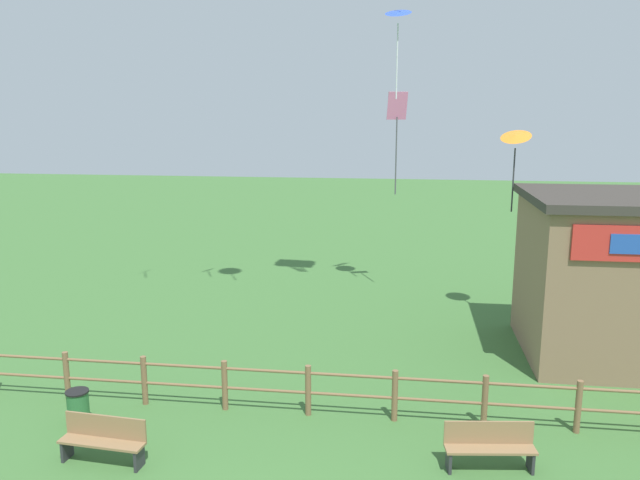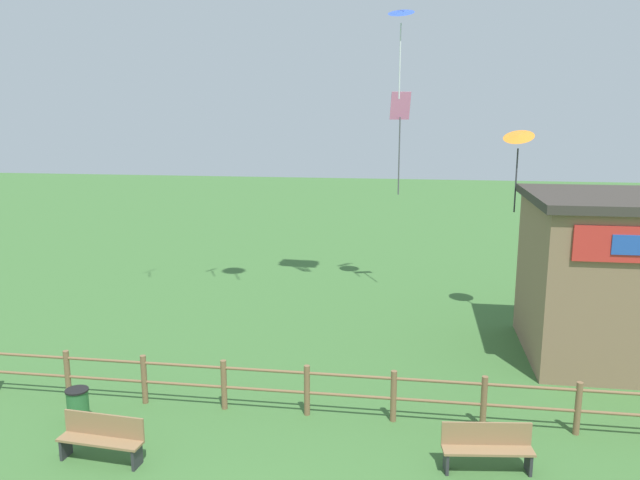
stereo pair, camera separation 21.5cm
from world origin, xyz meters
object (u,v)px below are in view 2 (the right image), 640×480
(kite_orange_delta, at_px, (519,139))
(park_bench_near_fence, at_px, (102,437))
(trash_bin, at_px, (78,406))
(kite_blue_delta, at_px, (401,17))
(kite_pink_diamond, at_px, (400,122))
(park_bench_by_building, at_px, (487,446))

(kite_orange_delta, bearing_deg, park_bench_near_fence, -133.12)
(trash_bin, distance_m, kite_orange_delta, 14.81)
(trash_bin, xyz_separation_m, kite_blue_delta, (6.76, 10.51, 9.76))
(park_bench_near_fence, distance_m, kite_pink_diamond, 15.15)
(park_bench_near_fence, distance_m, trash_bin, 1.87)
(kite_orange_delta, bearing_deg, trash_bin, -140.95)
(kite_blue_delta, bearing_deg, park_bench_near_fence, -114.77)
(trash_bin, bearing_deg, kite_orange_delta, 39.05)
(park_bench_by_building, xyz_separation_m, trash_bin, (-8.97, 0.52, -0.10))
(park_bench_near_fence, bearing_deg, park_bench_by_building, 6.10)
(park_bench_near_fence, bearing_deg, kite_orange_delta, 46.88)
(park_bench_by_building, height_order, kite_pink_diamond, kite_pink_diamond)
(trash_bin, bearing_deg, park_bench_by_building, -3.35)
(park_bench_near_fence, relative_size, kite_pink_diamond, 0.48)
(kite_blue_delta, xyz_separation_m, kite_pink_diamond, (0.03, 0.88, -3.57))
(kite_pink_diamond, bearing_deg, kite_orange_delta, -35.95)
(park_bench_near_fence, distance_m, kite_blue_delta, 16.24)
(park_bench_by_building, height_order, trash_bin, park_bench_by_building)
(kite_orange_delta, height_order, kite_pink_diamond, kite_pink_diamond)
(park_bench_by_building, xyz_separation_m, kite_blue_delta, (-2.21, 11.03, 9.66))
(trash_bin, bearing_deg, park_bench_near_fence, -46.20)
(trash_bin, xyz_separation_m, kite_pink_diamond, (6.79, 11.38, 6.20))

